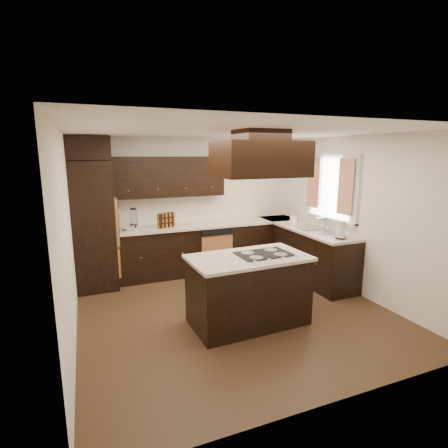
{
  "coord_description": "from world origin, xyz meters",
  "views": [
    {
      "loc": [
        -1.88,
        -4.32,
        2.23
      ],
      "look_at": [
        0.1,
        0.6,
        1.15
      ],
      "focal_mm": 28.0,
      "sensor_mm": 36.0,
      "label": 1
    }
  ],
  "objects_px": {
    "island": "(248,291)",
    "spice_rack": "(166,220)",
    "oven_column": "(93,225)",
    "range_hood": "(260,159)"
  },
  "relations": [
    {
      "from": "oven_column",
      "to": "island",
      "type": "distance_m",
      "value": 2.86
    },
    {
      "from": "spice_rack",
      "to": "island",
      "type": "bearing_deg",
      "value": -95.58
    },
    {
      "from": "island",
      "to": "spice_rack",
      "type": "height_order",
      "value": "spice_rack"
    },
    {
      "from": "oven_column",
      "to": "spice_rack",
      "type": "relative_size",
      "value": 6.76
    },
    {
      "from": "range_hood",
      "to": "spice_rack",
      "type": "xyz_separation_m",
      "value": [
        -0.65,
        2.31,
        -1.11
      ]
    },
    {
      "from": "island",
      "to": "oven_column",
      "type": "bearing_deg",
      "value": 128.34
    },
    {
      "from": "oven_column",
      "to": "range_hood",
      "type": "height_order",
      "value": "range_hood"
    },
    {
      "from": "island",
      "to": "spice_rack",
      "type": "relative_size",
      "value": 4.73
    },
    {
      "from": "island",
      "to": "range_hood",
      "type": "distance_m",
      "value": 1.73
    },
    {
      "from": "oven_column",
      "to": "range_hood",
      "type": "relative_size",
      "value": 2.02
    }
  ]
}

